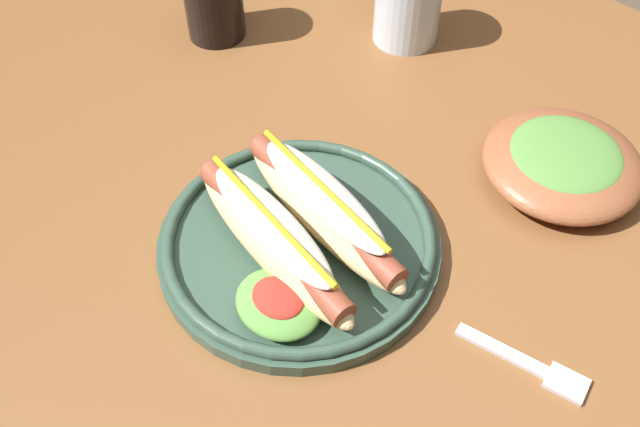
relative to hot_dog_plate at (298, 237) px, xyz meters
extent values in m
cube|color=brown|center=(0.04, 0.16, -0.04)|extent=(1.41, 0.91, 0.04)
cylinder|color=brown|center=(-0.57, 0.52, -0.41)|extent=(0.06, 0.06, 0.70)
cylinder|color=#334C3D|center=(0.00, 0.00, -0.02)|extent=(0.28, 0.28, 0.02)
torus|color=#334C3D|center=(0.00, 0.00, -0.01)|extent=(0.27, 0.27, 0.01)
ellipsoid|color=#E0C184|center=(-0.01, -0.03, 0.01)|extent=(0.24, 0.09, 0.04)
cylinder|color=brown|center=(-0.01, -0.03, 0.02)|extent=(0.22, 0.06, 0.03)
ellipsoid|color=silver|center=(-0.01, -0.03, 0.04)|extent=(0.18, 0.07, 0.02)
cylinder|color=yellow|center=(-0.01, -0.03, 0.05)|extent=(0.19, 0.04, 0.01)
ellipsoid|color=#E0C184|center=(0.00, 0.03, 0.01)|extent=(0.24, 0.09, 0.04)
cylinder|color=brown|center=(0.00, 0.03, 0.02)|extent=(0.22, 0.06, 0.03)
ellipsoid|color=silver|center=(0.00, 0.03, 0.04)|extent=(0.18, 0.07, 0.02)
cylinder|color=yellow|center=(0.00, 0.03, 0.05)|extent=(0.19, 0.04, 0.01)
ellipsoid|color=#5B9942|center=(0.04, -0.07, 0.00)|extent=(0.08, 0.07, 0.02)
ellipsoid|color=red|center=(0.04, -0.07, 0.01)|extent=(0.05, 0.04, 0.01)
cube|color=silver|center=(0.21, 0.04, -0.02)|extent=(0.09, 0.03, 0.00)
cube|color=silver|center=(0.27, 0.05, -0.02)|extent=(0.04, 0.03, 0.00)
cylinder|color=silver|center=(-0.14, 0.35, 0.03)|extent=(0.08, 0.08, 0.11)
ellipsoid|color=brown|center=(0.13, 0.26, 0.00)|extent=(0.17, 0.17, 0.04)
ellipsoid|color=#56893D|center=(0.13, 0.26, 0.01)|extent=(0.12, 0.12, 0.02)
camera|label=1|loc=(0.30, -0.29, 0.54)|focal=39.82mm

